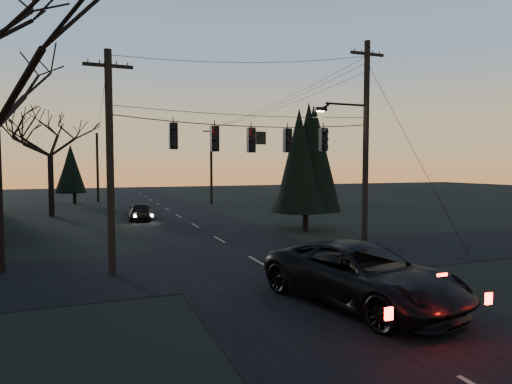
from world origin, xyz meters
name	(u,v)px	position (x,y,z in m)	size (l,w,h in m)	color
ground_plane	(425,358)	(0.00, 0.00, 0.00)	(160.00, 160.00, 0.00)	black
main_road	(202,230)	(0.00, 20.00, 0.01)	(8.00, 120.00, 0.02)	black
cross_road	(258,262)	(0.00, 10.00, 0.01)	(60.00, 7.00, 0.02)	black
utility_pole_right	(364,253)	(5.50, 10.00, 0.00)	(5.00, 0.30, 10.00)	black
utility_pole_left	(112,274)	(-6.00, 10.00, 0.00)	(1.80, 0.30, 8.50)	black
utility_pole_far_r	(212,204)	(5.50, 38.00, 0.00)	(1.80, 0.30, 8.50)	black
utility_pole_far_l	(98,202)	(-6.00, 46.00, 0.00)	(0.30, 0.30, 8.00)	black
span_signal_assembly	(252,139)	(-0.24, 10.00, 5.31)	(11.50, 0.44, 1.51)	black
evergreen_right	(306,163)	(6.08, 17.16, 4.36)	(4.08, 4.08, 7.53)	black
bare_tree_dist	(50,132)	(-9.80, 31.82, 6.97)	(6.49, 6.49, 9.98)	black
evergreen_dist	(74,171)	(-8.45, 43.79, 3.65)	(3.14, 3.14, 6.13)	black
suv_near	(361,275)	(0.80, 3.51, 0.90)	(2.99, 6.49, 1.80)	black
sedan_oncoming_a	(141,211)	(-3.20, 26.65, 0.69)	(1.63, 4.06, 1.38)	black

